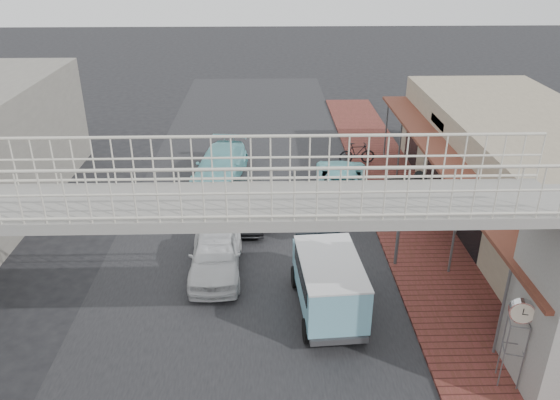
{
  "coord_description": "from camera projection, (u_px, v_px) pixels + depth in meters",
  "views": [
    {
      "loc": [
        0.78,
        -14.44,
        10.22
      ],
      "look_at": [
        1.25,
        3.2,
        1.8
      ],
      "focal_mm": 35.0,
      "sensor_mm": 36.0,
      "label": 1
    }
  ],
  "objects": [
    {
      "name": "angkot_far",
      "position": [
        220.0,
        165.0,
        25.43
      ],
      "size": [
        2.68,
        5.27,
        1.46
      ],
      "primitive_type": "imported",
      "rotation": [
        0.0,
        0.0,
        -0.13
      ],
      "color": "#72C0C6",
      "rests_on": "ground"
    },
    {
      "name": "angkot_van",
      "position": [
        328.0,
        278.0,
        16.09
      ],
      "size": [
        2.05,
        4.03,
        1.92
      ],
      "rotation": [
        0.0,
        0.0,
        0.07
      ],
      "color": "black",
      "rests_on": "ground"
    },
    {
      "name": "angkot_curb",
      "position": [
        341.0,
        179.0,
        24.08
      ],
      "size": [
        2.74,
        5.08,
        1.35
      ],
      "primitive_type": "imported",
      "rotation": [
        0.0,
        0.0,
        3.04
      ],
      "color": "#7CD3D8",
      "rests_on": "ground"
    },
    {
      "name": "shophouse_row",
      "position": [
        538.0,
        183.0,
        20.42
      ],
      "size": [
        7.2,
        18.0,
        4.0
      ],
      "color": "gray",
      "rests_on": "ground"
    },
    {
      "name": "ground",
      "position": [
        243.0,
        294.0,
        17.41
      ],
      "size": [
        120.0,
        120.0,
        0.0
      ],
      "primitive_type": "plane",
      "color": "black",
      "rests_on": "ground"
    },
    {
      "name": "white_hatchback",
      "position": [
        216.0,
        253.0,
        18.34
      ],
      "size": [
        1.78,
        4.23,
        1.43
      ],
      "primitive_type": "imported",
      "rotation": [
        0.0,
        0.0,
        0.02
      ],
      "color": "silver",
      "rests_on": "ground"
    },
    {
      "name": "footbridge",
      "position": [
        234.0,
        282.0,
        12.43
      ],
      "size": [
        16.4,
        2.4,
        6.34
      ],
      "color": "gray",
      "rests_on": "ground"
    },
    {
      "name": "motorcycle_far",
      "position": [
        357.0,
        153.0,
        27.13
      ],
      "size": [
        1.82,
        0.6,
        1.08
      ],
      "primitive_type": "imported",
      "rotation": [
        0.0,
        0.0,
        1.62
      ],
      "color": "black",
      "rests_on": "sidewalk"
    },
    {
      "name": "motorcycle_near",
      "position": [
        427.0,
        213.0,
        21.27
      ],
      "size": [
        2.02,
        1.37,
        1.0
      ],
      "primitive_type": "imported",
      "rotation": [
        0.0,
        0.0,
        1.16
      ],
      "color": "black",
      "rests_on": "sidewalk"
    },
    {
      "name": "sidewalk",
      "position": [
        421.0,
        243.0,
        20.25
      ],
      "size": [
        3.0,
        40.0,
        0.1
      ],
      "primitive_type": "cube",
      "color": "brown",
      "rests_on": "ground"
    },
    {
      "name": "road_strip",
      "position": [
        243.0,
        294.0,
        17.41
      ],
      "size": [
        10.0,
        60.0,
        0.01
      ],
      "primitive_type": "cube",
      "color": "black",
      "rests_on": "ground"
    },
    {
      "name": "street_clock",
      "position": [
        521.0,
        315.0,
        12.97
      ],
      "size": [
        0.64,
        0.58,
        2.48
      ],
      "rotation": [
        0.0,
        0.0,
        -0.28
      ],
      "color": "#59595B",
      "rests_on": "sidewalk"
    },
    {
      "name": "dark_sedan",
      "position": [
        247.0,
        205.0,
        21.81
      ],
      "size": [
        1.44,
        4.0,
        1.31
      ],
      "primitive_type": "imported",
      "rotation": [
        0.0,
        0.0,
        -0.01
      ],
      "color": "black",
      "rests_on": "ground"
    },
    {
      "name": "arrow_sign",
      "position": [
        427.0,
        190.0,
        17.86
      ],
      "size": [
        2.04,
        1.34,
        3.39
      ],
      "rotation": [
        0.0,
        0.0,
        0.21
      ],
      "color": "#59595B",
      "rests_on": "sidewalk"
    }
  ]
}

